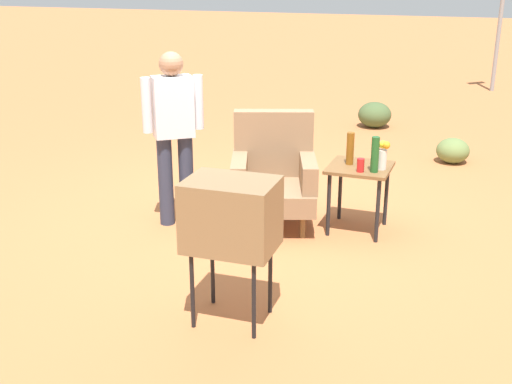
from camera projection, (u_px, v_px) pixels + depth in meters
The scene contains 12 objects.
ground_plane at pixel (256, 216), 6.40m from camera, with size 60.00×60.00×0.00m, color #B76B3D.
armchair at pixel (274, 174), 6.07m from camera, with size 0.98×0.99×1.06m.
side_table at pixel (359, 176), 5.89m from camera, with size 0.56×0.56×0.63m.
tv_on_stand at pixel (231, 216), 4.26m from camera, with size 0.61×0.47×1.03m.
person_standing at pixel (174, 128), 5.94m from camera, with size 0.47×0.40×1.64m.
road_sign at pixel (500, 20), 12.53m from camera, with size 0.33×0.33×2.44m.
bottle_wine_green at pixel (375, 155), 5.64m from camera, with size 0.07×0.07×0.32m, color #1E5623.
bottle_tall_amber at pixel (350, 148), 5.87m from camera, with size 0.07×0.07×0.30m, color brown.
soda_can_red at pixel (361, 165), 5.67m from camera, with size 0.07×0.07×0.12m, color red.
flower_vase at pixel (382, 153), 5.72m from camera, with size 0.14×0.10×0.27m.
shrub_near at pixel (375, 115), 9.93m from camera, with size 0.51×0.51×0.39m, color #475B33.
shrub_far at pixel (453, 150), 8.11m from camera, with size 0.41×0.41×0.32m, color olive.
Camera 1 is at (2.09, -5.58, 2.33)m, focal length 44.97 mm.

